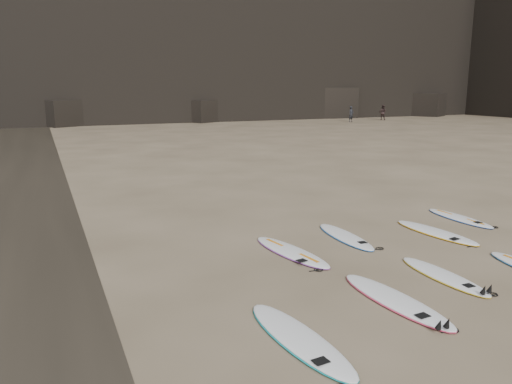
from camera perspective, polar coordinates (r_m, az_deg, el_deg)
ground at (r=11.28m, az=23.26°, el=-8.90°), size 240.00×240.00×0.00m
surfboard_0 at (r=8.02m, az=4.96°, el=-16.28°), size 0.90×2.78×0.10m
surfboard_1 at (r=9.59m, az=15.62°, el=-11.75°), size 0.84×2.78×0.10m
surfboard_2 at (r=11.04m, az=20.62°, el=-8.91°), size 0.57×2.38×0.09m
surfboard_5 at (r=11.78m, az=4.03°, el=-6.78°), size 1.07×2.75×0.10m
surfboard_6 at (r=13.11m, az=10.17°, el=-4.99°), size 0.72×2.52×0.09m
surfboard_7 at (r=14.08m, az=19.87°, el=-4.33°), size 0.91×2.70×0.10m
surfboard_8 at (r=15.83m, az=22.23°, el=-2.75°), size 0.58×2.42×0.09m
person_a at (r=55.00m, az=10.83°, el=8.74°), size 0.70×0.55×1.68m
person_b at (r=58.90m, az=14.26°, el=8.79°), size 1.02×1.04×1.69m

